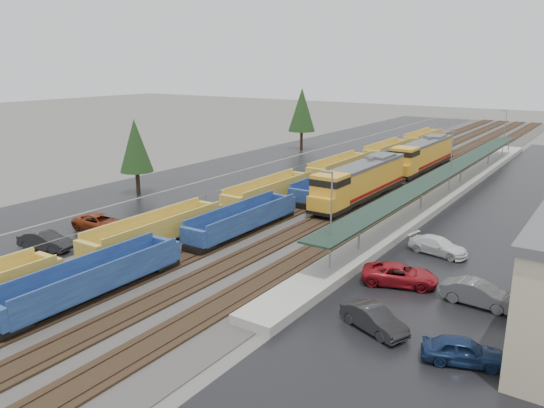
{
  "coord_description": "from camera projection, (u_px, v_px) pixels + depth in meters",
  "views": [
    {
      "loc": [
        26.48,
        -12.66,
        15.45
      ],
      "look_at": [
        -1.57,
        28.77,
        2.0
      ],
      "focal_mm": 35.0,
      "sensor_mm": 36.0,
      "label": 1
    }
  ],
  "objects": [
    {
      "name": "parked_car_east_a",
      "position": [
        374.0,
        319.0,
        31.32
      ],
      "size": [
        3.11,
        4.71,
        1.47
      ],
      "primitive_type": "imported",
      "rotation": [
        0.0,
        0.0,
        1.19
      ],
      "color": "black",
      "rests_on": "ground"
    },
    {
      "name": "east_commuter_lot",
      "position": [
        535.0,
        207.0,
        58.16
      ],
      "size": [
        16.0,
        100.0,
        0.02
      ],
      "primitive_type": "cube",
      "color": "black",
      "rests_on": "ground"
    },
    {
      "name": "tree_west_near",
      "position": [
        135.0,
        146.0,
        62.86
      ],
      "size": [
        3.96,
        3.96,
        9.0
      ],
      "color": "#332316",
      "rests_on": "ground"
    },
    {
      "name": "chainlink_fence",
      "position": [
        339.0,
        157.0,
        79.93
      ],
      "size": [
        0.08,
        160.04,
        2.02
      ],
      "color": "gray",
      "rests_on": "ground"
    },
    {
      "name": "west_parking_lot",
      "position": [
        312.0,
        162.0,
        84.57
      ],
      "size": [
        10.0,
        160.0,
        0.02
      ],
      "primitive_type": "cube",
      "color": "black",
      "rests_on": "ground"
    },
    {
      "name": "parked_car_west_b",
      "position": [
        46.0,
        241.0,
        44.81
      ],
      "size": [
        2.69,
        5.12,
        1.6
      ],
      "primitive_type": "imported",
      "rotation": [
        0.0,
        0.0,
        1.78
      ],
      "color": "black",
      "rests_on": "ground"
    },
    {
      "name": "trackbed",
      "position": [
        402.0,
        171.0,
        76.41
      ],
      "size": [
        14.6,
        160.0,
        0.22
      ],
      "color": "black",
      "rests_on": "ground"
    },
    {
      "name": "parked_car_east_d",
      "position": [
        463.0,
        351.0,
        27.88
      ],
      "size": [
        3.0,
        4.58,
        1.45
      ],
      "primitive_type": "imported",
      "rotation": [
        0.0,
        0.0,
        1.9
      ],
      "color": "#14274D",
      "rests_on": "ground"
    },
    {
      "name": "tree_west_far",
      "position": [
        302.0,
        110.0,
        95.05
      ],
      "size": [
        4.84,
        4.84,
        11.0
      ],
      "color": "#332316",
      "rests_on": "ground"
    },
    {
      "name": "parked_car_east_c",
      "position": [
        438.0,
        246.0,
        43.81
      ],
      "size": [
        2.79,
        5.2,
        1.43
      ],
      "primitive_type": "imported",
      "rotation": [
        0.0,
        0.0,
        1.41
      ],
      "color": "white",
      "rests_on": "ground"
    },
    {
      "name": "west_road",
      "position": [
        261.0,
        156.0,
        89.98
      ],
      "size": [
        9.0,
        160.0,
        0.02
      ],
      "primitive_type": "cube",
      "color": "black",
      "rests_on": "ground"
    },
    {
      "name": "well_string_yellow",
      "position": [
        270.0,
        193.0,
        59.34
      ],
      "size": [
        2.8,
        118.63,
        2.48
      ],
      "color": "gold",
      "rests_on": "ground"
    },
    {
      "name": "well_string_blue",
      "position": [
        292.0,
        202.0,
        55.69
      ],
      "size": [
        2.65,
        98.25,
        2.35
      ],
      "color": "navy",
      "rests_on": "ground"
    },
    {
      "name": "parked_car_west_c",
      "position": [
        101.0,
        223.0,
        49.89
      ],
      "size": [
        3.02,
        5.82,
        1.57
      ],
      "primitive_type": "imported",
      "rotation": [
        0.0,
        0.0,
        1.65
      ],
      "color": "maroon",
      "rests_on": "ground"
    },
    {
      "name": "parked_car_east_b",
      "position": [
        400.0,
        275.0,
        37.8
      ],
      "size": [
        3.99,
        5.83,
        1.48
      ],
      "primitive_type": "imported",
      "rotation": [
        0.0,
        0.0,
        1.89
      ],
      "color": "maroon",
      "rests_on": "ground"
    },
    {
      "name": "parked_car_east_e",
      "position": [
        479.0,
        294.0,
        34.57
      ],
      "size": [
        1.91,
        4.88,
        1.58
      ],
      "primitive_type": "imported",
      "rotation": [
        0.0,
        0.0,
        1.52
      ],
      "color": "#4F5154",
      "rests_on": "ground"
    },
    {
      "name": "ballast_strip",
      "position": [
        402.0,
        172.0,
        76.44
      ],
      "size": [
        20.0,
        160.0,
        0.08
      ],
      "primitive_type": "cube",
      "color": "#302D2B",
      "rests_on": "ground"
    },
    {
      "name": "station_platform",
      "position": [
        449.0,
        190.0,
        63.12
      ],
      "size": [
        3.0,
        80.0,
        8.0
      ],
      "color": "#9E9B93",
      "rests_on": "ground"
    },
    {
      "name": "locomotive_trail",
      "position": [
        422.0,
        155.0,
        76.45
      ],
      "size": [
        3.06,
        20.19,
        4.57
      ],
      "color": "black",
      "rests_on": "ground"
    },
    {
      "name": "locomotive_lead",
      "position": [
        360.0,
        181.0,
        59.65
      ],
      "size": [
        3.06,
        20.19,
        4.57
      ],
      "color": "black",
      "rests_on": "ground"
    }
  ]
}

